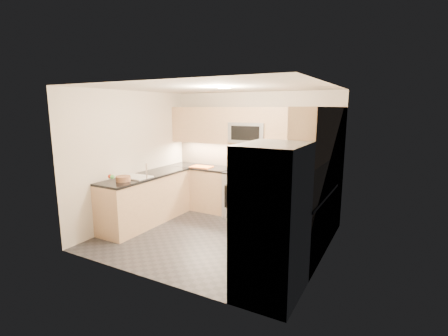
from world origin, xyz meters
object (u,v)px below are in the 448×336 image
fruit_basket (123,179)px  refrigerator (272,221)px  gas_range (246,194)px  utensil_bowl (324,173)px  cutting_board (202,167)px  microwave (249,133)px

fruit_basket → refrigerator: bearing=-11.0°
gas_range → utensil_bowl: utensil_bowl is taller
utensil_bowl → cutting_board: (-2.53, -0.10, -0.08)m
gas_range → refrigerator: 2.86m
microwave → refrigerator: bearing=-60.4°
microwave → refrigerator: 3.04m
gas_range → cutting_board: cutting_board is taller
gas_range → cutting_board: bearing=-176.0°
cutting_board → gas_range: bearing=4.0°
microwave → fruit_basket: microwave is taller
utensil_bowl → fruit_basket: bearing=-147.7°
gas_range → refrigerator: size_ratio=0.51×
gas_range → refrigerator: (1.45, -2.43, 0.45)m
cutting_board → fruit_basket: fruit_basket is taller
refrigerator → cutting_board: refrigerator is taller
refrigerator → fruit_basket: bearing=169.0°
fruit_basket → microwave: bearing=53.5°
microwave → fruit_basket: size_ratio=3.07×
microwave → cutting_board: (-1.01, -0.20, -0.75)m
refrigerator → fruit_basket: size_ratio=7.27×
refrigerator → cutting_board: (-2.46, 2.35, 0.05)m
utensil_bowl → fruit_basket: (-2.98, -1.89, -0.05)m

